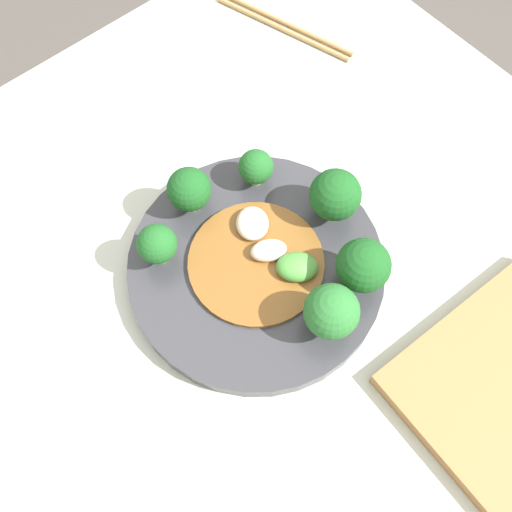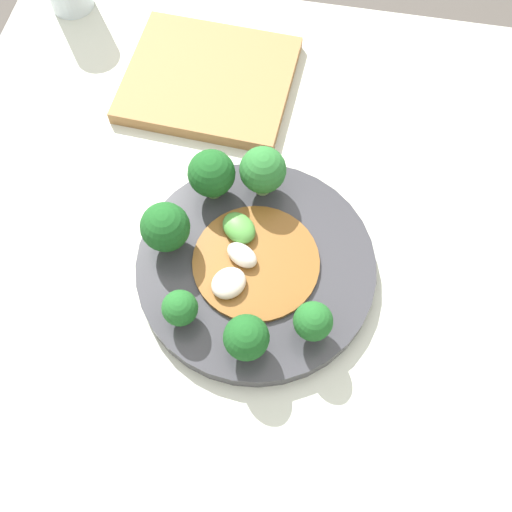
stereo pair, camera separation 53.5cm
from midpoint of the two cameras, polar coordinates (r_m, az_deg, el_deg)
ground_plane at (r=1.44m, az=-5.24°, el=-22.17°), size 8.00×8.00×0.00m
table at (r=1.06m, az=-7.08°, el=-20.78°), size 0.88×0.92×0.77m
plate at (r=0.66m, az=-10.08°, el=-19.79°), size 0.29×0.29×0.02m
broccoli_southeast at (r=0.64m, az=-15.03°, el=-9.84°), size 0.06×0.06×0.07m
broccoli_north at (r=0.61m, az=-12.84°, el=-29.12°), size 0.05×0.05×0.06m
broccoli_south at (r=0.63m, az=-9.35°, el=-9.64°), size 0.06×0.06×0.07m
broccoli_east at (r=0.64m, az=-20.46°, el=-15.99°), size 0.06×0.06×0.07m
broccoli_northeast at (r=0.64m, az=-19.60°, el=-24.91°), size 0.04×0.04×0.05m
broccoli_northwest at (r=0.60m, az=-4.95°, el=-27.84°), size 0.04×0.04×0.06m
stirfry_center at (r=0.65m, az=-11.25°, el=-19.32°), size 0.15×0.15×0.03m
cutting_board at (r=0.77m, az=-13.39°, el=3.53°), size 0.25×0.22×0.02m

